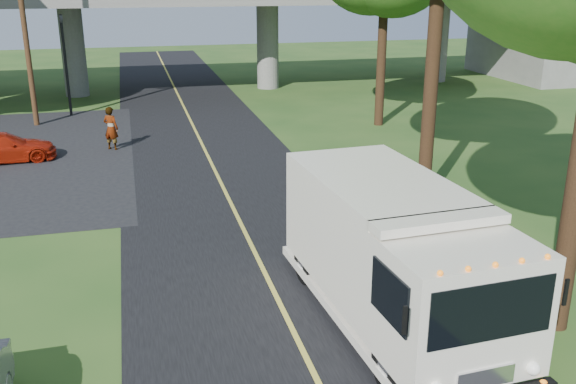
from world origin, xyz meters
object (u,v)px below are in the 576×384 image
object	(u,v)px
traffic_signal	(65,54)
pedestrian	(111,128)
step_van	(393,251)
utility_pole	(25,30)
red_sedan	(2,148)

from	to	relation	value
traffic_signal	pedestrian	distance (m)	8.35
step_van	pedestrian	size ratio (longest dim) A/B	3.96
utility_pole	red_sedan	distance (m)	7.74
step_van	red_sedan	size ratio (longest dim) A/B	1.82
traffic_signal	pedestrian	size ratio (longest dim) A/B	2.80
step_van	red_sedan	distance (m)	18.41
traffic_signal	utility_pole	world-z (taller)	utility_pole
step_van	pedestrian	distance (m)	17.27
red_sedan	traffic_signal	bearing A→B (deg)	-19.72
traffic_signal	red_sedan	world-z (taller)	traffic_signal
red_sedan	pedestrian	world-z (taller)	pedestrian
step_van	red_sedan	bearing A→B (deg)	119.73
traffic_signal	utility_pole	bearing A→B (deg)	-126.87
utility_pole	step_van	bearing A→B (deg)	-66.28
step_van	red_sedan	xyz separation A→B (m)	(-10.13, 15.34, -1.06)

